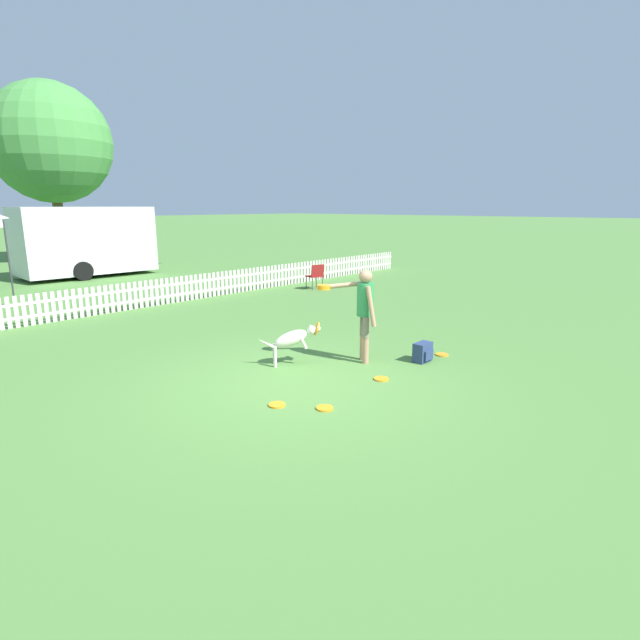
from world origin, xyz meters
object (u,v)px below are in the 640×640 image
at_px(folding_chair_center, 316,274).
at_px(tree_left_grove, 51,143).
at_px(frisbee_near_dog, 381,379).
at_px(backpack_on_grass, 423,352).
at_px(frisbee_far_scatter, 277,405).
at_px(equipment_trailer, 85,240).
at_px(frisbee_midfield, 325,408).
at_px(leaping_dog, 293,339).
at_px(frisbee_near_handler, 442,355).
at_px(handler_person, 363,305).

distance_m(folding_chair_center, tree_left_grove, 15.34).
bearing_deg(frisbee_near_dog, backpack_on_grass, 0.42).
height_order(frisbee_far_scatter, tree_left_grove, tree_left_grove).
relative_size(frisbee_near_dog, equipment_trailer, 0.04).
distance_m(frisbee_midfield, backpack_on_grass, 2.69).
bearing_deg(tree_left_grove, leaping_dog, -100.97).
relative_size(frisbee_near_handler, backpack_on_grass, 0.65).
xyz_separation_m(leaping_dog, frisbee_far_scatter, (-1.40, -1.11, -0.44)).
relative_size(frisbee_near_handler, tree_left_grove, 0.03).
distance_m(frisbee_midfield, folding_chair_center, 9.73).
bearing_deg(frisbee_far_scatter, frisbee_midfield, -57.70).
distance_m(frisbee_near_handler, folding_chair_center, 7.65).
bearing_deg(backpack_on_grass, tree_left_grove, 84.20).
bearing_deg(tree_left_grove, frisbee_far_scatter, -104.13).
bearing_deg(frisbee_near_dog, folding_chair_center, 49.51).
xyz_separation_m(frisbee_near_dog, frisbee_midfield, (-1.45, -0.11, 0.00)).
xyz_separation_m(leaping_dog, frisbee_near_handler, (2.19, -1.60, -0.44)).
bearing_deg(frisbee_midfield, folding_chair_center, 43.44).
xyz_separation_m(frisbee_far_scatter, folding_chair_center, (7.40, 6.13, 0.47)).
bearing_deg(folding_chair_center, handler_person, 64.73).
height_order(frisbee_far_scatter, backpack_on_grass, backpack_on_grass).
distance_m(frisbee_near_dog, tree_left_grove, 21.87).
bearing_deg(equipment_trailer, handler_person, -93.59).
xyz_separation_m(frisbee_near_dog, folding_chair_center, (5.61, 6.57, 0.47)).
relative_size(frisbee_far_scatter, folding_chair_center, 0.28).
xyz_separation_m(backpack_on_grass, tree_left_grove, (2.13, 20.92, 5.23)).
height_order(leaping_dog, frisbee_near_dog, leaping_dog).
distance_m(frisbee_far_scatter, equipment_trailer, 15.26).
bearing_deg(frisbee_far_scatter, leaping_dog, 38.28).
distance_m(handler_person, folding_chair_center, 7.70).
height_order(frisbee_near_handler, frisbee_far_scatter, same).
height_order(frisbee_far_scatter, folding_chair_center, folding_chair_center).
distance_m(leaping_dog, tree_left_grove, 20.35).
height_order(folding_chair_center, tree_left_grove, tree_left_grove).
bearing_deg(frisbee_midfield, frisbee_far_scatter, 122.30).
bearing_deg(handler_person, frisbee_far_scatter, 138.32).
height_order(frisbee_near_handler, backpack_on_grass, backpack_on_grass).
bearing_deg(backpack_on_grass, frisbee_near_dog, -179.58).
relative_size(handler_person, frisbee_far_scatter, 6.97).
bearing_deg(frisbee_near_handler, handler_person, 146.00).
height_order(backpack_on_grass, tree_left_grove, tree_left_grove).
bearing_deg(folding_chair_center, tree_left_grove, -65.06).
xyz_separation_m(frisbee_midfield, folding_chair_center, (7.05, 6.68, 0.47)).
height_order(leaping_dog, equipment_trailer, equipment_trailer).
xyz_separation_m(frisbee_near_handler, frisbee_midfield, (-3.24, -0.06, 0.00)).
bearing_deg(tree_left_grove, frisbee_near_handler, -94.27).
bearing_deg(handler_person, frisbee_near_handler, -84.44).
distance_m(leaping_dog, folding_chair_center, 7.82).
height_order(handler_person, tree_left_grove, tree_left_grove).
xyz_separation_m(backpack_on_grass, equipment_trailer, (0.79, 15.14, 1.20)).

